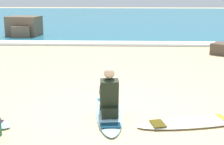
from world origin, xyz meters
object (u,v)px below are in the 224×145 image
object	(u,v)px
surfer_seated	(109,97)
surfboard_spare_far	(193,122)
shoreline_rock	(223,49)
surfboard_main	(109,111)

from	to	relation	value
surfer_seated	surfboard_spare_far	xyz separation A→B (m)	(1.58, -0.26, -0.40)
surfboard_spare_far	surfer_seated	bearing A→B (deg)	170.60
shoreline_rock	surfboard_spare_far	bearing A→B (deg)	-109.60
surfboard_spare_far	shoreline_rock	bearing A→B (deg)	70.40
surfboard_main	surfer_seated	size ratio (longest dim) A/B	2.66
surfboard_spare_far	shoreline_rock	size ratio (longest dim) A/B	2.74
surfer_seated	surfboard_main	bearing A→B (deg)	94.56
surfboard_main	surfboard_spare_far	xyz separation A→B (m)	(1.60, -0.51, 0.00)
surfer_seated	shoreline_rock	bearing A→B (deg)	58.88
surfboard_spare_far	shoreline_rock	xyz separation A→B (m)	(2.50, 7.01, 0.18)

